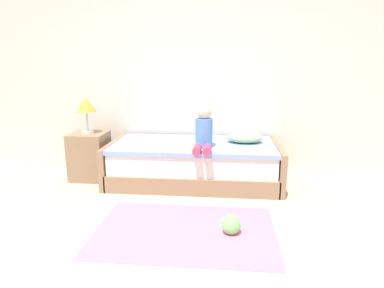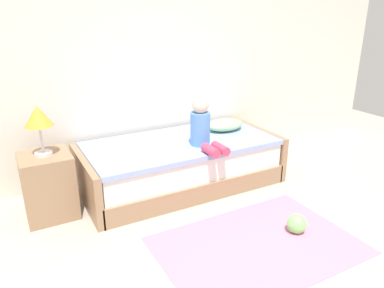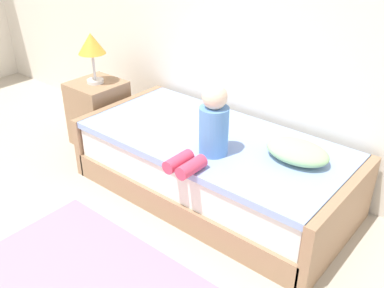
{
  "view_description": "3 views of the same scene",
  "coord_description": "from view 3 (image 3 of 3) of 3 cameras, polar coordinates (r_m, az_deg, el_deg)",
  "views": [
    {
      "loc": [
        0.59,
        -2.04,
        1.47
      ],
      "look_at": [
        0.21,
        1.75,
        0.55
      ],
      "focal_mm": 31.68,
      "sensor_mm": 36.0,
      "label": 1
    },
    {
      "loc": [
        -1.41,
        -1.23,
        1.8
      ],
      "look_at": [
        0.21,
        1.75,
        0.55
      ],
      "focal_mm": 34.02,
      "sensor_mm": 36.0,
      "label": 2
    },
    {
      "loc": [
        1.91,
        -0.29,
        2.01
      ],
      "look_at": [
        0.21,
        1.75,
        0.55
      ],
      "focal_mm": 40.84,
      "sensor_mm": 36.0,
      "label": 3
    }
  ],
  "objects": [
    {
      "name": "pillow",
      "position": [
        2.99,
        13.59,
        -0.95
      ],
      "size": [
        0.44,
        0.3,
        0.13
      ],
      "primitive_type": "ellipsoid",
      "color": "#99CC8C",
      "rests_on": "bed"
    },
    {
      "name": "bed",
      "position": [
        3.35,
        2.75,
        -2.98
      ],
      "size": [
        2.11,
        1.0,
        0.5
      ],
      "color": "#997556",
      "rests_on": "ground"
    },
    {
      "name": "table_lamp",
      "position": [
        3.96,
        -13.0,
        12.38
      ],
      "size": [
        0.24,
        0.24,
        0.45
      ],
      "color": "silver",
      "rests_on": "nightstand"
    },
    {
      "name": "child_figure",
      "position": [
        2.9,
        2.29,
        2.03
      ],
      "size": [
        0.2,
        0.51,
        0.5
      ],
      "color": "#598CD1",
      "rests_on": "bed"
    },
    {
      "name": "nightstand",
      "position": [
        4.18,
        -12.06,
        4.0
      ],
      "size": [
        0.44,
        0.44,
        0.6
      ],
      "primitive_type": "cube",
      "color": "#997556",
      "rests_on": "ground"
    }
  ]
}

